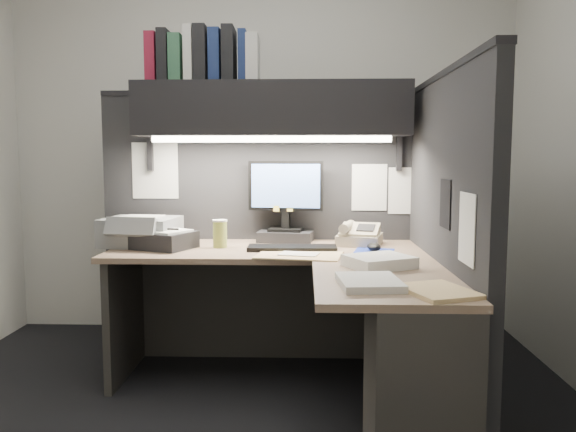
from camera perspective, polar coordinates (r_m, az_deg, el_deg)
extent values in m
plane|color=black|center=(2.80, -5.18, -20.09)|extent=(3.50, 3.50, 0.00)
cube|color=silver|center=(4.01, -2.74, 7.66)|extent=(3.50, 0.04, 2.70)
cube|color=silver|center=(1.05, -16.07, 12.57)|extent=(3.50, 0.04, 2.70)
cube|color=black|center=(3.46, -2.95, -1.16)|extent=(1.90, 0.06, 1.60)
cube|color=black|center=(2.79, 15.57, -3.08)|extent=(0.06, 1.50, 1.60)
cube|color=#9B7963|center=(3.11, -2.22, -3.56)|extent=(1.70, 0.68, 0.03)
cube|color=#9B7963|center=(2.37, 9.92, -6.60)|extent=(0.60, 0.85, 0.03)
cube|color=#2F2D2A|center=(3.47, -1.84, -8.70)|extent=(1.61, 0.02, 0.70)
cube|color=#2F2D2A|center=(3.34, -16.23, -9.55)|extent=(0.04, 0.61, 0.70)
cube|color=#2F2D2A|center=(2.28, 13.18, -16.76)|extent=(0.38, 0.40, 0.70)
cube|color=black|center=(3.26, -1.59, 10.72)|extent=(1.55, 0.34, 0.30)
cylinder|color=white|center=(3.11, -1.73, 7.82)|extent=(1.32, 0.04, 0.04)
cube|color=black|center=(3.35, -0.25, -2.07)|extent=(0.34, 0.24, 0.06)
cube|color=black|center=(3.34, -0.25, -0.33)|extent=(0.05, 0.04, 0.11)
cube|color=black|center=(3.32, -0.25, 3.09)|extent=(0.44, 0.09, 0.29)
cube|color=#5F85D2|center=(3.30, -0.26, 3.07)|extent=(0.40, 0.06, 0.26)
cube|color=black|center=(3.03, 0.43, -3.27)|extent=(0.48, 0.16, 0.02)
cube|color=navy|center=(3.03, 8.77, -3.53)|extent=(0.24, 0.22, 0.00)
ellipsoid|color=black|center=(3.03, 8.72, -3.11)|extent=(0.08, 0.12, 0.04)
cube|color=tan|center=(3.25, 7.28, -2.06)|extent=(0.29, 0.30, 0.10)
cylinder|color=#B6B149|center=(3.14, -6.92, -1.88)|extent=(0.09, 0.09, 0.15)
cube|color=gray|center=(3.31, -14.71, -1.53)|extent=(0.43, 0.38, 0.16)
cube|color=black|center=(3.17, -12.53, -2.40)|extent=(0.38, 0.36, 0.09)
cube|color=#DEBB7D|center=(2.86, 1.13, -4.00)|extent=(0.47, 0.35, 0.01)
cube|color=white|center=(2.59, 9.25, -4.59)|extent=(0.35, 0.33, 0.05)
cube|color=white|center=(2.22, 8.26, -6.67)|extent=(0.25, 0.31, 0.03)
cube|color=#DEBB7D|center=(2.15, 14.98, -7.38)|extent=(0.30, 0.34, 0.02)
cube|color=maroon|center=(3.41, -13.41, 15.22)|extent=(0.06, 0.22, 0.27)
cube|color=black|center=(3.37, -12.32, 15.45)|extent=(0.06, 0.22, 0.29)
cube|color=#2B563D|center=(3.37, -11.12, 15.28)|extent=(0.07, 0.22, 0.26)
cube|color=beige|center=(3.35, -9.78, 15.74)|extent=(0.05, 0.22, 0.30)
cube|color=black|center=(3.33, -8.74, 15.83)|extent=(0.07, 0.22, 0.31)
cube|color=navy|center=(3.34, -7.25, 15.69)|extent=(0.07, 0.22, 0.29)
cube|color=black|center=(3.31, -5.99, 15.90)|extent=(0.07, 0.22, 0.30)
cube|color=navy|center=(3.33, -4.55, 15.69)|extent=(0.05, 0.22, 0.29)
cube|color=beige|center=(3.32, -3.57, 15.54)|extent=(0.07, 0.22, 0.26)
cube|color=white|center=(3.42, 8.26, 2.90)|extent=(0.21, 0.00, 0.28)
cube|color=white|center=(3.45, 11.89, 2.53)|extent=(0.21, 0.00, 0.28)
cube|color=white|center=(3.51, -13.35, 4.51)|extent=(0.28, 0.00, 0.34)
cube|color=black|center=(2.63, 15.68, 1.21)|extent=(0.00, 0.18, 0.22)
cube|color=white|center=(2.30, 17.71, -1.25)|extent=(0.00, 0.21, 0.28)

